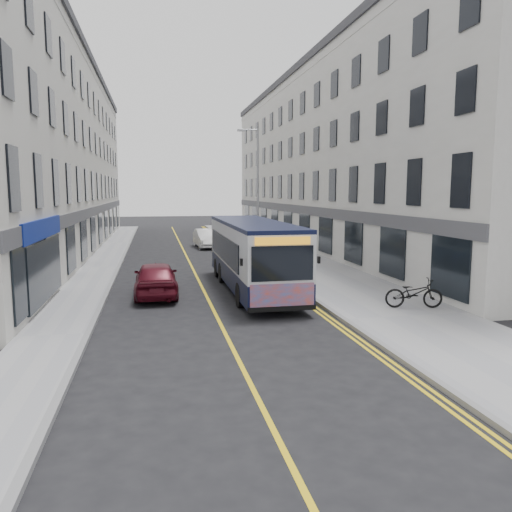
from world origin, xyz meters
name	(u,v)px	position (x,y,z in m)	size (l,w,h in m)	color
ground	(218,319)	(0.00, 0.00, 0.00)	(140.00, 140.00, 0.00)	black
pavement_east	(298,262)	(6.25, 12.00, 0.06)	(4.50, 64.00, 0.12)	gray
pavement_west	(100,268)	(-5.00, 12.00, 0.06)	(2.00, 64.00, 0.12)	gray
kerb_east	(261,263)	(4.00, 12.00, 0.07)	(0.18, 64.00, 0.13)	slate
kerb_west	(119,267)	(-4.00, 12.00, 0.07)	(0.18, 64.00, 0.13)	slate
road_centre_line	(192,266)	(0.00, 12.00, 0.00)	(0.12, 64.00, 0.01)	gold
road_dbl_yellow_inner	(253,265)	(3.55, 12.00, 0.00)	(0.10, 64.00, 0.01)	gold
road_dbl_yellow_outer	(256,264)	(3.75, 12.00, 0.00)	(0.10, 64.00, 0.01)	gold
terrace_east	(331,162)	(11.50, 21.00, 6.50)	(6.00, 46.00, 13.00)	silver
terrace_west	(49,158)	(-9.00, 21.00, 6.50)	(6.00, 46.00, 13.00)	beige
streetlamp	(257,189)	(4.17, 14.00, 4.38)	(1.32, 0.18, 8.00)	#909298
city_bus	(252,253)	(2.07, 4.62, 1.63)	(2.39, 10.23, 2.97)	black
bicycle	(414,293)	(6.97, -0.21, 0.65)	(0.70, 2.02, 1.06)	black
pedestrian_near	(292,254)	(5.15, 9.34, 0.89)	(0.57, 0.37, 1.55)	brown
pedestrian_far	(264,238)	(5.23, 16.66, 1.08)	(0.93, 0.73, 1.92)	black
car_white	(206,238)	(1.80, 21.34, 0.70)	(1.48, 4.25, 1.40)	silver
car_maroon	(156,279)	(-2.00, 4.20, 0.72)	(1.71, 4.25, 1.45)	#510D19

